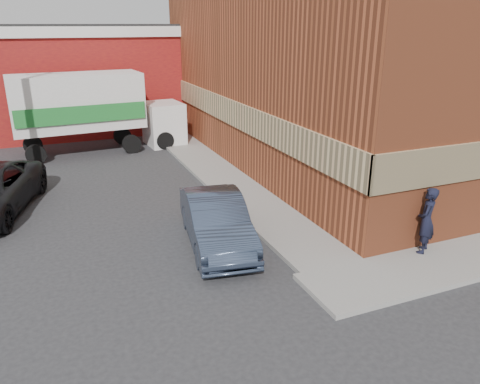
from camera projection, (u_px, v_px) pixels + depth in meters
name	position (u px, v px, depth m)	size (l,w,h in m)	color
ground	(311.00, 274.00, 11.14)	(90.00, 90.00, 0.00)	#28282B
brick_building	(379.00, 46.00, 20.43)	(14.25, 18.25, 9.36)	#A14929
sidewalk_west	(211.00, 168.00, 19.15)	(1.80, 18.00, 0.12)	gray
warehouse	(28.00, 78.00, 25.39)	(16.30, 8.30, 5.60)	maroon
man	(426.00, 220.00, 11.72)	(0.63, 0.41, 1.73)	black
sedan	(216.00, 221.00, 12.41)	(1.46, 4.20, 1.38)	#344057
box_truck	(94.00, 107.00, 21.10)	(7.36, 2.64, 3.57)	white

